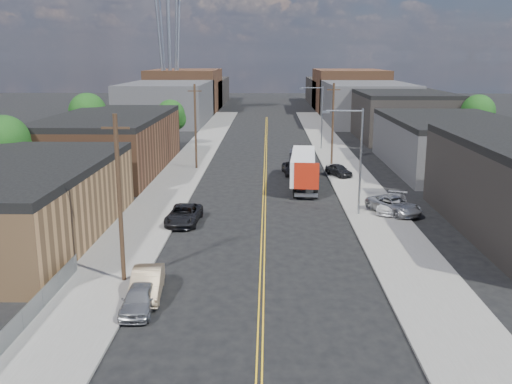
{
  "coord_description": "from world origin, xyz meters",
  "views": [
    {
      "loc": [
        0.33,
        -21.58,
        13.08
      ],
      "look_at": [
        -0.62,
        22.84,
        2.5
      ],
      "focal_mm": 40.0,
      "sensor_mm": 36.0,
      "label": 1
    }
  ],
  "objects_px": {
    "semi_truck": "(302,166)",
    "car_right_lot_c": "(339,170)",
    "car_right_lot_a": "(394,205)",
    "car_ahead_truck": "(294,169)",
    "car_left_b": "(147,283)",
    "car_right_lot_b": "(392,203)",
    "car_left_c": "(184,215)",
    "car_left_a": "(139,299)"
  },
  "relations": [
    {
      "from": "car_left_c",
      "to": "car_right_lot_b",
      "type": "height_order",
      "value": "car_right_lot_b"
    },
    {
      "from": "semi_truck",
      "to": "car_right_lot_c",
      "type": "height_order",
      "value": "semi_truck"
    },
    {
      "from": "car_right_lot_c",
      "to": "car_left_b",
      "type": "bearing_deg",
      "value": -139.4
    },
    {
      "from": "car_left_c",
      "to": "car_right_lot_b",
      "type": "relative_size",
      "value": 1.12
    },
    {
      "from": "car_ahead_truck",
      "to": "car_right_lot_b",
      "type": "bearing_deg",
      "value": -69.92
    },
    {
      "from": "car_right_lot_b",
      "to": "car_right_lot_c",
      "type": "distance_m",
      "value": 15.11
    },
    {
      "from": "semi_truck",
      "to": "car_right_lot_a",
      "type": "xyz_separation_m",
      "value": [
        7.09,
        -11.6,
        -1.15
      ]
    },
    {
      "from": "car_left_b",
      "to": "car_right_lot_a",
      "type": "relative_size",
      "value": 0.89
    },
    {
      "from": "car_left_c",
      "to": "car_right_lot_c",
      "type": "xyz_separation_m",
      "value": [
        14.6,
        18.42,
        0.08
      ]
    },
    {
      "from": "car_left_b",
      "to": "car_right_lot_b",
      "type": "xyz_separation_m",
      "value": [
        17.4,
        17.85,
        0.07
      ]
    },
    {
      "from": "car_left_a",
      "to": "car_left_b",
      "type": "xyz_separation_m",
      "value": [
        0.0,
        1.94,
        0.08
      ]
    },
    {
      "from": "car_left_b",
      "to": "car_ahead_truck",
      "type": "xyz_separation_m",
      "value": [
        9.67,
        34.0,
        -0.07
      ]
    },
    {
      "from": "semi_truck",
      "to": "car_right_lot_c",
      "type": "bearing_deg",
      "value": 46.44
    },
    {
      "from": "car_right_lot_c",
      "to": "car_ahead_truck",
      "type": "distance_m",
      "value": 5.1
    },
    {
      "from": "car_left_b",
      "to": "car_ahead_truck",
      "type": "relative_size",
      "value": 0.93
    },
    {
      "from": "car_right_lot_b",
      "to": "car_right_lot_a",
      "type": "bearing_deg",
      "value": -66.46
    },
    {
      "from": "semi_truck",
      "to": "car_ahead_truck",
      "type": "xyz_separation_m",
      "value": [
        -0.64,
        5.2,
        -1.33
      ]
    },
    {
      "from": "car_left_a",
      "to": "car_right_lot_b",
      "type": "height_order",
      "value": "car_right_lot_b"
    },
    {
      "from": "car_left_b",
      "to": "car_left_c",
      "type": "distance_m",
      "value": 14.27
    },
    {
      "from": "semi_truck",
      "to": "car_right_lot_c",
      "type": "distance_m",
      "value": 5.92
    },
    {
      "from": "car_left_a",
      "to": "car_left_b",
      "type": "bearing_deg",
      "value": 88.9
    },
    {
      "from": "car_right_lot_a",
      "to": "car_right_lot_c",
      "type": "xyz_separation_m",
      "value": [
        -2.8,
        15.5,
        -0.06
      ]
    },
    {
      "from": "car_right_lot_c",
      "to": "car_left_c",
      "type": "bearing_deg",
      "value": -153.73
    },
    {
      "from": "car_left_b",
      "to": "car_right_lot_b",
      "type": "height_order",
      "value": "car_left_b"
    },
    {
      "from": "semi_truck",
      "to": "car_ahead_truck",
      "type": "bearing_deg",
      "value": 101.18
    },
    {
      "from": "car_left_c",
      "to": "car_right_lot_a",
      "type": "bearing_deg",
      "value": 12.12
    },
    {
      "from": "car_right_lot_b",
      "to": "car_ahead_truck",
      "type": "bearing_deg",
      "value": 139.11
    },
    {
      "from": "car_right_lot_c",
      "to": "car_right_lot_b",
      "type": "bearing_deg",
      "value": -104.66
    },
    {
      "from": "car_right_lot_b",
      "to": "car_left_b",
      "type": "bearing_deg",
      "value": -110.74
    },
    {
      "from": "car_left_a",
      "to": "car_left_c",
      "type": "relative_size",
      "value": 0.77
    },
    {
      "from": "car_left_a",
      "to": "car_left_c",
      "type": "xyz_separation_m",
      "value": [
        0.0,
        16.21,
        0.04
      ]
    },
    {
      "from": "semi_truck",
      "to": "car_left_c",
      "type": "relative_size",
      "value": 2.59
    },
    {
      "from": "semi_truck",
      "to": "car_right_lot_a",
      "type": "bearing_deg",
      "value": -54.35
    },
    {
      "from": "car_ahead_truck",
      "to": "car_left_b",
      "type": "bearing_deg",
      "value": -111.37
    },
    {
      "from": "car_left_c",
      "to": "car_right_lot_c",
      "type": "relative_size",
      "value": 1.36
    },
    {
      "from": "car_left_b",
      "to": "car_right_lot_c",
      "type": "xyz_separation_m",
      "value": [
        14.6,
        32.7,
        0.04
      ]
    },
    {
      "from": "car_left_b",
      "to": "car_ahead_truck",
      "type": "height_order",
      "value": "car_left_b"
    },
    {
      "from": "car_left_b",
      "to": "car_right_lot_c",
      "type": "distance_m",
      "value": 35.81
    },
    {
      "from": "car_left_b",
      "to": "car_right_lot_c",
      "type": "height_order",
      "value": "car_left_b"
    },
    {
      "from": "car_left_a",
      "to": "car_right_lot_b",
      "type": "bearing_deg",
      "value": 47.57
    },
    {
      "from": "car_left_c",
      "to": "semi_truck",
      "type": "bearing_deg",
      "value": 57.23
    },
    {
      "from": "car_right_lot_c",
      "to": "car_ahead_truck",
      "type": "xyz_separation_m",
      "value": [
        -4.93,
        1.3,
        -0.12
      ]
    }
  ]
}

